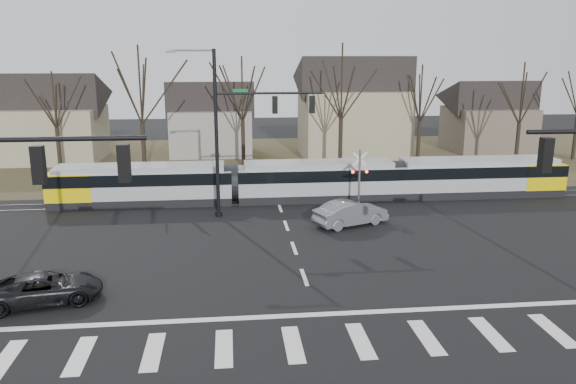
{
  "coord_description": "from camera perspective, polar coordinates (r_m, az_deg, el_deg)",
  "views": [
    {
      "loc": [
        -3.25,
        -21.62,
        9.78
      ],
      "look_at": [
        0.0,
        9.0,
        2.3
      ],
      "focal_mm": 35.0,
      "sensor_mm": 36.0,
      "label": 1
    }
  ],
  "objects": [
    {
      "name": "house_d",
      "position": [
        63.11,
        19.73,
        7.58
      ],
      "size": [
        8.64,
        7.56,
        7.65
      ],
      "color": "brown",
      "rests_on": "ground"
    },
    {
      "name": "suv",
      "position": [
        25.08,
        -23.49,
        -8.96
      ],
      "size": [
        4.1,
        5.43,
        1.25
      ],
      "primitive_type": "imported",
      "rotation": [
        0.0,
        0.0,
        1.81
      ],
      "color": "black",
      "rests_on": "ground"
    },
    {
      "name": "stop_line",
      "position": [
        22.34,
        3.0,
        -12.31
      ],
      "size": [
        28.0,
        0.35,
        0.01
      ],
      "primitive_type": "cube",
      "color": "silver",
      "rests_on": "ground"
    },
    {
      "name": "house_a",
      "position": [
        58.33,
        -22.92,
        7.36
      ],
      "size": [
        9.72,
        8.64,
        8.6
      ],
      "color": "gray",
      "rests_on": "ground"
    },
    {
      "name": "lane_dashes",
      "position": [
        39.01,
        -1.09,
        -0.86
      ],
      "size": [
        0.18,
        30.0,
        0.01
      ],
      "color": "silver",
      "rests_on": "ground"
    },
    {
      "name": "rail_pair",
      "position": [
        38.81,
        -1.06,
        -0.9
      ],
      "size": [
        90.0,
        1.52,
        0.06
      ],
      "color": "#59595E",
      "rests_on": "ground"
    },
    {
      "name": "sedan",
      "position": [
        33.4,
        6.4,
        -2.13
      ],
      "size": [
        4.73,
        5.6,
        1.48
      ],
      "primitive_type": "imported",
      "rotation": [
        0.0,
        0.0,
        1.96
      ],
      "color": "slate",
      "rests_on": "ground"
    },
    {
      "name": "ground",
      "position": [
        23.95,
        2.31,
        -10.46
      ],
      "size": [
        140.0,
        140.0,
        0.0
      ],
      "primitive_type": "plane",
      "color": "black"
    },
    {
      "name": "tree_row",
      "position": [
        48.15,
        0.23,
        7.96
      ],
      "size": [
        59.2,
        7.2,
        10.0
      ],
      "color": "black",
      "rests_on": "ground"
    },
    {
      "name": "signal_pole_far",
      "position": [
        34.38,
        -4.64,
        6.79
      ],
      "size": [
        9.28,
        0.44,
        10.2
      ],
      "color": "black",
      "rests_on": "ground"
    },
    {
      "name": "house_b",
      "position": [
        57.94,
        -7.83,
        7.77
      ],
      "size": [
        8.64,
        7.56,
        7.65
      ],
      "color": "gray",
      "rests_on": "ground"
    },
    {
      "name": "rail_crossing_signal",
      "position": [
        36.26,
        7.24,
        0.97
      ],
      "size": [
        1.08,
        0.36,
        4.0
      ],
      "color": "#59595B",
      "rests_on": "ground"
    },
    {
      "name": "crosswalk",
      "position": [
        20.41,
        3.99,
        -14.99
      ],
      "size": [
        27.0,
        2.6,
        0.01
      ],
      "color": "silver",
      "rests_on": "ground"
    },
    {
      "name": "tram",
      "position": [
        38.99,
        2.85,
        1.33
      ],
      "size": [
        35.61,
        2.64,
        2.7
      ],
      "color": "gray",
      "rests_on": "ground"
    },
    {
      "name": "house_c",
      "position": [
        56.16,
        6.64,
        8.92
      ],
      "size": [
        10.8,
        8.64,
        10.1
      ],
      "color": "gray",
      "rests_on": "ground"
    },
    {
      "name": "grass_verge",
      "position": [
        54.6,
        -2.55,
        3.33
      ],
      "size": [
        140.0,
        28.0,
        0.01
      ],
      "primitive_type": "cube",
      "color": "#38331E",
      "rests_on": "ground"
    }
  ]
}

